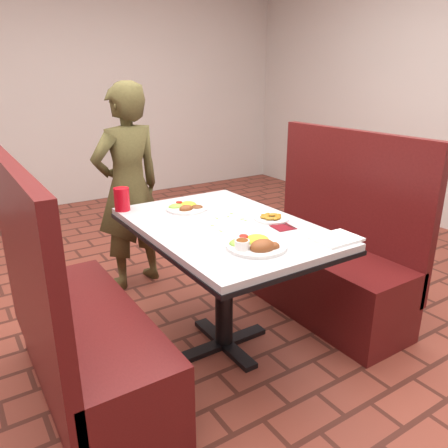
% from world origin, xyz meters
% --- Properties ---
extents(dining_table, '(0.81, 1.21, 0.75)m').
position_xyz_m(dining_table, '(0.00, 0.00, 0.65)').
color(dining_table, silver).
rests_on(dining_table, ground).
extents(booth_bench_left, '(0.47, 1.20, 1.17)m').
position_xyz_m(booth_bench_left, '(-0.80, 0.00, 0.33)').
color(booth_bench_left, '#5B1514').
rests_on(booth_bench_left, ground).
extents(booth_bench_right, '(0.47, 1.20, 1.17)m').
position_xyz_m(booth_bench_right, '(0.80, 0.00, 0.33)').
color(booth_bench_right, '#5B1514').
rests_on(booth_bench_right, ground).
extents(diner_person, '(0.59, 0.44, 1.46)m').
position_xyz_m(diner_person, '(-0.12, 1.06, 0.73)').
color(diner_person, brown).
rests_on(diner_person, ground).
extents(near_dinner_plate, '(0.28, 0.28, 0.09)m').
position_xyz_m(near_dinner_plate, '(-0.06, -0.36, 0.78)').
color(near_dinner_plate, white).
rests_on(near_dinner_plate, dining_table).
extents(far_dinner_plate, '(0.24, 0.24, 0.06)m').
position_xyz_m(far_dinner_plate, '(-0.04, 0.34, 0.77)').
color(far_dinner_plate, white).
rests_on(far_dinner_plate, dining_table).
extents(plantain_plate, '(0.19, 0.19, 0.03)m').
position_xyz_m(plantain_plate, '(0.25, -0.08, 0.76)').
color(plantain_plate, white).
rests_on(plantain_plate, dining_table).
extents(maroon_napkin, '(0.12, 0.12, 0.00)m').
position_xyz_m(maroon_napkin, '(0.23, -0.21, 0.75)').
color(maroon_napkin, maroon).
rests_on(maroon_napkin, dining_table).
extents(spoon_utensil, '(0.01, 0.14, 0.00)m').
position_xyz_m(spoon_utensil, '(0.26, -0.20, 0.76)').
color(spoon_utensil, '#B8B8BD').
rests_on(spoon_utensil, dining_table).
extents(red_tumbler, '(0.09, 0.09, 0.13)m').
position_xyz_m(red_tumbler, '(-0.36, 0.53, 0.82)').
color(red_tumbler, red).
rests_on(red_tumbler, dining_table).
extents(paper_napkin, '(0.22, 0.17, 0.01)m').
position_xyz_m(paper_napkin, '(0.32, -0.49, 0.76)').
color(paper_napkin, white).
rests_on(paper_napkin, dining_table).
extents(knife_utensil, '(0.05, 0.17, 0.00)m').
position_xyz_m(knife_utensil, '(-0.05, -0.32, 0.76)').
color(knife_utensil, silver).
rests_on(knife_utensil, dining_table).
extents(fork_utensil, '(0.08, 0.15, 0.00)m').
position_xyz_m(fork_utensil, '(-0.11, -0.37, 0.76)').
color(fork_utensil, silver).
rests_on(fork_utensil, dining_table).
extents(lettuce_shreds, '(0.28, 0.32, 0.00)m').
position_xyz_m(lettuce_shreds, '(0.04, 0.06, 0.75)').
color(lettuce_shreds, '#8AC24D').
rests_on(lettuce_shreds, dining_table).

